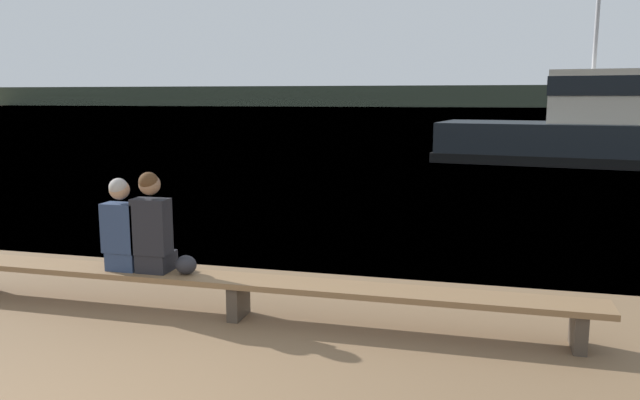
{
  "coord_description": "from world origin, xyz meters",
  "views": [
    {
      "loc": [
        2.72,
        -3.15,
        2.3
      ],
      "look_at": [
        0.44,
        5.72,
        0.78
      ],
      "focal_mm": 35.0,
      "sensor_mm": 36.0,
      "label": 1
    }
  ],
  "objects_px": {
    "shopping_bag": "(186,265)",
    "tugboat_red": "(588,134)",
    "person_left": "(122,228)",
    "bench_main": "(238,285)",
    "person_right": "(152,226)"
  },
  "relations": [
    {
      "from": "person_left",
      "to": "person_right",
      "type": "relative_size",
      "value": 0.93
    },
    {
      "from": "person_left",
      "to": "shopping_bag",
      "type": "height_order",
      "value": "person_left"
    },
    {
      "from": "bench_main",
      "to": "person_right",
      "type": "relative_size",
      "value": 6.67
    },
    {
      "from": "bench_main",
      "to": "tugboat_red",
      "type": "relative_size",
      "value": 0.7
    },
    {
      "from": "shopping_bag",
      "to": "tugboat_red",
      "type": "xyz_separation_m",
      "value": [
        6.57,
        17.42,
        0.48
      ]
    },
    {
      "from": "bench_main",
      "to": "person_right",
      "type": "distance_m",
      "value": 1.13
    },
    {
      "from": "bench_main",
      "to": "shopping_bag",
      "type": "height_order",
      "value": "shopping_bag"
    },
    {
      "from": "tugboat_red",
      "to": "person_left",
      "type": "bearing_deg",
      "value": 165.66
    },
    {
      "from": "person_right",
      "to": "tugboat_red",
      "type": "distance_m",
      "value": 18.76
    },
    {
      "from": "bench_main",
      "to": "person_left",
      "type": "bearing_deg",
      "value": -179.94
    },
    {
      "from": "bench_main",
      "to": "person_right",
      "type": "xyz_separation_m",
      "value": [
        -0.97,
        -0.0,
        0.58
      ]
    },
    {
      "from": "person_right",
      "to": "tugboat_red",
      "type": "xyz_separation_m",
      "value": [
        6.95,
        17.42,
        0.07
      ]
    },
    {
      "from": "tugboat_red",
      "to": "person_right",
      "type": "bearing_deg",
      "value": 166.68
    },
    {
      "from": "person_left",
      "to": "tugboat_red",
      "type": "bearing_deg",
      "value": 67.23
    },
    {
      "from": "shopping_bag",
      "to": "tugboat_red",
      "type": "relative_size",
      "value": 0.02
    }
  ]
}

